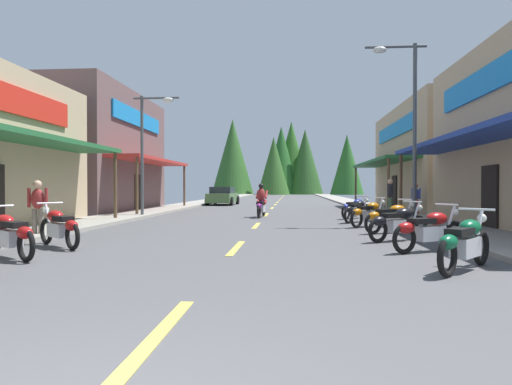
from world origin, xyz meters
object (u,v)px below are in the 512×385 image
(streetlamp_left, at_px, (149,137))
(motorcycle_parked_right_5, at_px, (357,210))
(motorcycle_parked_right_3, at_px, (392,217))
(motorcycle_parked_right_6, at_px, (355,208))
(motorcycle_parked_left_1, at_px, (9,234))
(motorcycle_parked_left_2, at_px, (59,226))
(pedestrian_waiting, at_px, (390,195))
(pedestrian_by_shop, at_px, (416,198))
(streetlamp_right, at_px, (406,108))
(rider_cruising_lead, at_px, (261,203))
(motorcycle_parked_right_1, at_px, (429,229))
(pedestrian_browsing, at_px, (38,205))
(parked_car_curbside, at_px, (223,196))
(motorcycle_parked_right_2, at_px, (398,222))
(motorcycle_parked_right_4, at_px, (369,213))
(motorcycle_parked_right_0, at_px, (465,242))

(streetlamp_left, bearing_deg, motorcycle_parked_right_5, -14.13)
(motorcycle_parked_right_3, relative_size, motorcycle_parked_right_6, 1.13)
(motorcycle_parked_right_6, bearing_deg, motorcycle_parked_left_1, -175.53)
(motorcycle_parked_left_2, bearing_deg, motorcycle_parked_right_6, -90.41)
(motorcycle_parked_right_6, relative_size, pedestrian_waiting, 0.95)
(motorcycle_parked_right_3, distance_m, pedestrian_by_shop, 8.37)
(streetlamp_right, distance_m, rider_cruising_lead, 7.73)
(motorcycle_parked_right_1, height_order, pedestrian_waiting, pedestrian_waiting)
(pedestrian_browsing, bearing_deg, parked_car_curbside, -8.90)
(motorcycle_parked_right_2, bearing_deg, pedestrian_by_shop, 37.60)
(motorcycle_parked_right_2, height_order, pedestrian_waiting, pedestrian_waiting)
(streetlamp_left, bearing_deg, motorcycle_parked_right_4, -24.33)
(motorcycle_parked_right_2, xyz_separation_m, motorcycle_parked_left_2, (-8.18, -1.80, 0.00))
(motorcycle_parked_left_1, bearing_deg, streetlamp_right, -106.77)
(motorcycle_parked_left_2, height_order, pedestrian_waiting, pedestrian_waiting)
(motorcycle_parked_right_4, relative_size, motorcycle_parked_right_6, 0.94)
(motorcycle_parked_right_6, bearing_deg, motorcycle_parked_right_2, -139.76)
(streetlamp_left, xyz_separation_m, pedestrian_browsing, (-0.46, -8.28, -2.80))
(motorcycle_parked_right_4, xyz_separation_m, motorcycle_parked_right_6, (0.08, 3.99, 0.00))
(motorcycle_parked_left_1, height_order, pedestrian_by_shop, pedestrian_by_shop)
(motorcycle_parked_right_1, height_order, motorcycle_parked_right_4, same)
(motorcycle_parked_right_4, bearing_deg, pedestrian_waiting, 25.84)
(motorcycle_parked_left_2, relative_size, pedestrian_by_shop, 1.10)
(streetlamp_left, distance_m, pedestrian_waiting, 11.59)
(streetlamp_right, xyz_separation_m, motorcycle_parked_left_2, (-9.47, -6.25, -3.73))
(streetlamp_right, bearing_deg, motorcycle_parked_right_3, -112.46)
(motorcycle_parked_right_1, xyz_separation_m, motorcycle_parked_right_3, (0.06, 3.84, 0.00))
(motorcycle_parked_right_2, distance_m, motorcycle_parked_right_3, 2.01)
(streetlamp_right, relative_size, motorcycle_parked_left_1, 3.56)
(motorcycle_parked_right_4, distance_m, motorcycle_parked_right_6, 3.99)
(motorcycle_parked_right_0, bearing_deg, motorcycle_parked_left_1, 126.29)
(streetlamp_left, relative_size, parked_car_curbside, 1.29)
(motorcycle_parked_left_1, bearing_deg, pedestrian_waiting, -94.24)
(motorcycle_parked_right_3, relative_size, parked_car_curbside, 0.44)
(pedestrian_waiting, bearing_deg, rider_cruising_lead, -176.62)
(motorcycle_parked_right_5, bearing_deg, motorcycle_parked_right_3, -138.05)
(motorcycle_parked_right_4, bearing_deg, streetlamp_right, -29.16)
(motorcycle_parked_left_2, bearing_deg, streetlamp_left, -44.09)
(motorcycle_parked_right_3, height_order, motorcycle_parked_right_5, same)
(streetlamp_left, relative_size, motorcycle_parked_right_6, 3.32)
(motorcycle_parked_right_0, bearing_deg, streetlamp_left, 78.16)
(motorcycle_parked_right_6, relative_size, pedestrian_by_shop, 1.08)
(motorcycle_parked_right_3, distance_m, motorcycle_parked_left_1, 10.15)
(motorcycle_parked_right_0, relative_size, motorcycle_parked_left_2, 0.98)
(motorcycle_parked_right_3, height_order, pedestrian_waiting, pedestrian_waiting)
(motorcycle_parked_left_2, height_order, rider_cruising_lead, rider_cruising_lead)
(motorcycle_parked_right_4, height_order, motorcycle_parked_right_6, same)
(motorcycle_parked_right_3, bearing_deg, motorcycle_parked_right_6, 62.10)
(motorcycle_parked_right_4, relative_size, pedestrian_by_shop, 1.01)
(pedestrian_by_shop, distance_m, pedestrian_browsing, 16.25)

